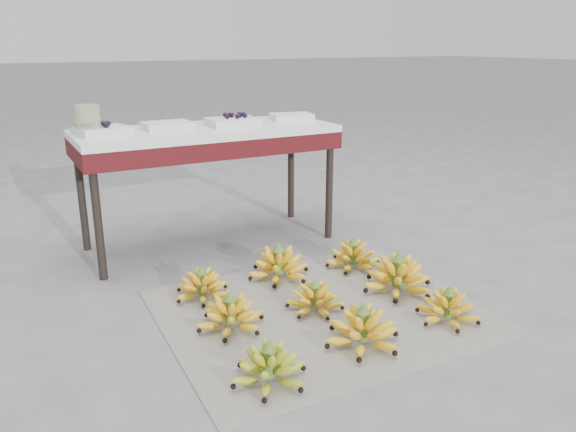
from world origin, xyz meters
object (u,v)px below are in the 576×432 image
bunch_mid_center (315,300)px  tray_far_left (102,131)px  bunch_mid_right (398,277)px  bunch_back_right (353,257)px  glass_jar (88,121)px  bunch_front_right (448,309)px  tray_left (167,126)px  tray_far_right (292,117)px  newspaper_mat (320,311)px  vendor_table (207,141)px  bunch_back_center (279,266)px  bunch_mid_left (231,315)px  bunch_back_left (202,287)px  tray_right (233,121)px  bunch_front_left (269,368)px  bunch_front_center (362,330)px

bunch_mid_center → tray_far_left: tray_far_left is taller
bunch_mid_right → tray_far_left: tray_far_left is taller
bunch_back_right → glass_jar: bearing=137.9°
bunch_back_right → bunch_front_right: bearing=-98.5°
tray_left → bunch_back_right: bearing=-46.0°
tray_far_right → newspaper_mat: bearing=-112.5°
vendor_table → tray_far_right: tray_far_right is taller
bunch_back_center → tray_far_right: bearing=66.4°
newspaper_mat → bunch_mid_left: (-0.38, 0.04, 0.06)m
tray_far_left → tray_far_right: 1.04m
bunch_back_right → tray_left: (-0.67, 0.70, 0.59)m
bunch_front_right → bunch_back_left: size_ratio=0.97×
tray_far_left → tray_right: size_ratio=1.06×
bunch_mid_center → bunch_mid_left: bearing=165.4°
bunch_mid_left → tray_left: (0.08, 0.98, 0.59)m
newspaper_mat → bunch_back_right: size_ratio=4.20×
bunch_front_left → bunch_back_center: size_ratio=0.86×
bunch_mid_right → bunch_back_left: bearing=167.9°
bunch_front_right → vendor_table: (-0.50, 1.29, 0.51)m
tray_far_right → bunch_front_center: bearing=-108.0°
bunch_front_right → vendor_table: 1.47m
bunch_front_right → bunch_back_center: size_ratio=0.74×
tray_right → glass_jar: (-0.72, 0.00, 0.05)m
bunch_front_right → bunch_mid_right: bunch_mid_right is taller
bunch_mid_center → bunch_back_right: bearing=26.8°
bunch_front_center → bunch_mid_center: bunch_front_center is taller
newspaper_mat → tray_right: bearing=87.3°
bunch_front_center → bunch_back_left: 0.75m
vendor_table → bunch_back_right: bearing=-54.3°
bunch_back_center → tray_right: size_ratio=1.29×
bunch_back_center → tray_right: bearing=95.4°
bunch_back_center → tray_right: 0.84m
newspaper_mat → bunch_mid_center: size_ratio=4.65×
bunch_back_left → bunch_back_right: 0.76m
bunch_back_left → bunch_back_center: size_ratio=0.76×
vendor_table → tray_left: size_ratio=5.56×
newspaper_mat → bunch_back_left: bearing=137.4°
bunch_back_right → tray_far_right: (0.04, 0.70, 0.59)m
tray_far_right → bunch_mid_right: bearing=-91.4°
vendor_table → tray_far_right: bearing=4.3°
newspaper_mat → bunch_front_right: 0.50m
bunch_back_left → tray_far_left: 0.91m
bunch_mid_right → glass_jar: glass_jar is taller
bunch_back_left → bunch_back_right: size_ratio=0.84×
bunch_front_center → bunch_mid_left: (-0.37, 0.34, -0.00)m
bunch_back_center → tray_far_right: (0.42, 0.64, 0.59)m
bunch_front_right → tray_right: bearing=105.7°
bunch_front_left → bunch_mid_right: bunch_mid_right is taller
bunch_mid_center → tray_left: 1.20m
bunch_front_left → bunch_mid_center: bearing=50.9°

